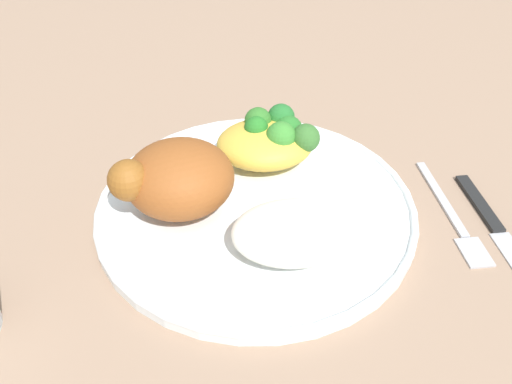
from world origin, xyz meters
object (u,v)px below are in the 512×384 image
Objects in this scene: fork at (453,216)px; knife at (499,230)px; roasted_chicken at (176,179)px; rice_pile at (294,232)px; plate at (256,206)px; mac_cheese_with_broccoli at (270,139)px.

knife is at bearing 144.15° from fork.
roasted_chicken is 1.03× the size of rice_pile.
mac_cheese_with_broccoli reaches higher than plate.
plate is 2.05× the size of fork.
plate is 2.77× the size of roasted_chicken.
fork is 0.04m from knife.
plate is at bearing -178.12° from roasted_chicken.
plate is 0.07m from rice_pile.
plate is at bearing 72.34° from mac_cheese_with_broccoli.
plate is 2.92× the size of mac_cheese_with_broccoli.
mac_cheese_with_broccoli is 0.19m from fork.
mac_cheese_with_broccoli is (0.00, -0.13, 0.01)m from rice_pile.
plate is 0.18m from fork.
rice_pile is at bearing 3.16° from knife.
roasted_chicken is at bearing -32.37° from rice_pile.
mac_cheese_with_broccoli is at bearing -88.57° from rice_pile.
mac_cheese_with_broccoli is (-0.09, -0.07, -0.01)m from roasted_chicken.
knife is (-0.03, 0.02, 0.00)m from fork.
mac_cheese_with_broccoli is at bearing -142.84° from roasted_chicken.
mac_cheese_with_broccoli is at bearing -31.82° from knife.
rice_pile reaches higher than knife.
knife is (-0.28, 0.05, -0.04)m from roasted_chicken.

